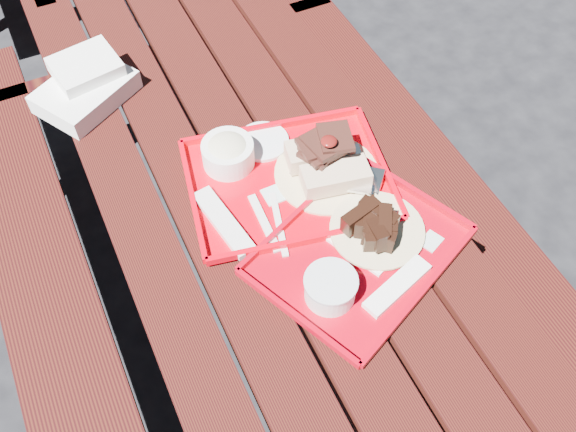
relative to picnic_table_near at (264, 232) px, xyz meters
name	(u,v)px	position (x,y,z in m)	size (l,w,h in m)	color
ground	(269,326)	(0.00, 0.00, -0.56)	(60.00, 60.00, 0.00)	black
picnic_table_near	(264,232)	(0.00, 0.00, 0.00)	(1.41, 2.40, 0.75)	#39120B
near_tray	(286,168)	(0.07, 0.00, 0.23)	(0.54, 0.45, 0.15)	red
far_tray	(359,253)	(0.11, -0.28, 0.21)	(0.54, 0.49, 0.07)	#AF0213
white_cloth	(86,85)	(-0.29, 0.48, 0.23)	(0.30, 0.27, 0.10)	white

